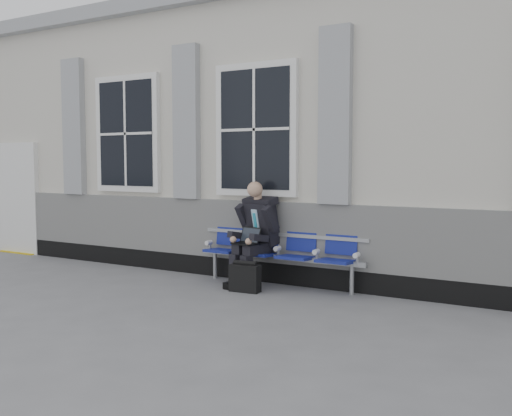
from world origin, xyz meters
The scene contains 5 objects.
ground centered at (0.00, 0.00, 0.00)m, with size 70.00×70.00×0.00m, color slate.
station_building centered at (-0.02, 3.47, 2.22)m, with size 14.40×4.40×4.49m.
bench centered at (0.82, 1.32, 0.55)m, with size 2.60×0.47×0.91m.
businessman centered at (0.49, 1.19, 0.80)m, with size 0.66×0.88×1.50m.
briefcase centered at (0.58, 0.75, 0.20)m, with size 0.43×0.21×0.43m.
Camera 1 is at (4.55, -5.86, 1.77)m, focal length 40.00 mm.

